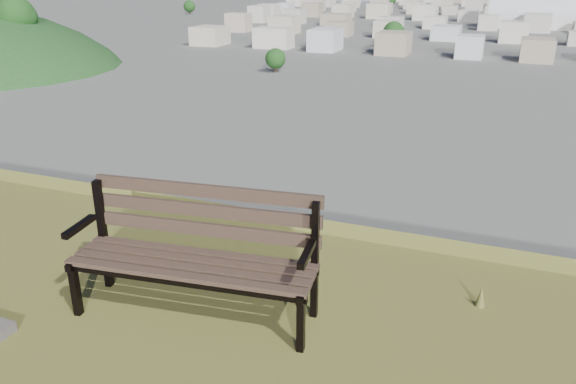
% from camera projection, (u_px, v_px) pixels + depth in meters
% --- Properties ---
extents(park_bench, '(1.92, 0.81, 0.98)m').
position_uv_depth(park_bench, '(197.00, 246.00, 4.27)').
color(park_bench, '#433026').
rests_on(park_bench, hilltop_mesa).
extents(arena, '(49.56, 21.41, 20.82)m').
position_uv_depth(arena, '(540.00, 18.00, 282.29)').
color(arena, silver).
rests_on(arena, ground).
extents(city_blocks, '(395.00, 361.00, 7.00)m').
position_uv_depth(city_blocks, '(512.00, 11.00, 352.36)').
color(city_blocks, beige).
rests_on(city_blocks, ground).
extents(city_trees, '(406.52, 387.20, 9.98)m').
position_uv_depth(city_trees, '(456.00, 16.00, 295.34)').
color(city_trees, '#37241B').
rests_on(city_trees, ground).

